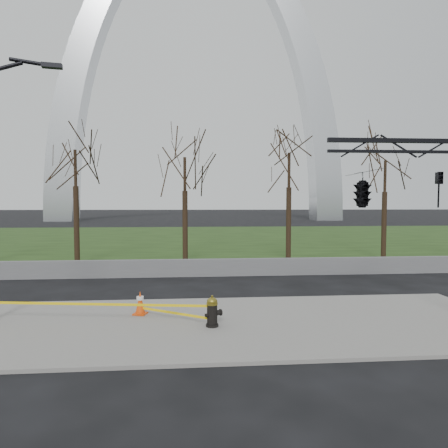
{
  "coord_description": "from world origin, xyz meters",
  "views": [
    {
      "loc": [
        -0.95,
        -11.49,
        3.75
      ],
      "look_at": [
        0.15,
        2.0,
        3.04
      ],
      "focal_mm": 30.31,
      "sensor_mm": 36.0,
      "label": 1
    }
  ],
  "objects": [
    {
      "name": "ground",
      "position": [
        0.0,
        0.0,
        0.0
      ],
      "size": [
        500.0,
        500.0,
        0.0
      ],
      "primitive_type": "plane",
      "color": "black",
      "rests_on": "ground"
    },
    {
      "name": "sidewalk",
      "position": [
        0.0,
        0.0,
        0.05
      ],
      "size": [
        18.0,
        6.0,
        0.1
      ],
      "primitive_type": "cube",
      "color": "gray",
      "rests_on": "ground"
    },
    {
      "name": "grass_strip",
      "position": [
        0.0,
        30.0,
        0.03
      ],
      "size": [
        120.0,
        40.0,
        0.06
      ],
      "primitive_type": "cube",
      "color": "#1F3714",
      "rests_on": "ground"
    },
    {
      "name": "guardrail",
      "position": [
        0.0,
        8.0,
        0.45
      ],
      "size": [
        60.0,
        0.3,
        0.9
      ],
      "primitive_type": "cube",
      "color": "#59595B",
      "rests_on": "ground"
    },
    {
      "name": "gateway_arch",
      "position": [
        0.0,
        75.0,
        32.5
      ],
      "size": [
        66.0,
        6.0,
        65.0
      ],
      "primitive_type": null,
      "color": "silver",
      "rests_on": "ground"
    },
    {
      "name": "tree_row",
      "position": [
        8.31,
        12.0,
        3.8
      ],
      "size": [
        62.62,
        4.0,
        7.6
      ],
      "color": "black",
      "rests_on": "ground"
    },
    {
      "name": "fire_hydrant",
      "position": [
        -0.39,
        -0.39,
        0.53
      ],
      "size": [
        0.58,
        0.4,
        0.93
      ],
      "rotation": [
        0.0,
        0.0,
        0.38
      ],
      "color": "black",
      "rests_on": "sidewalk"
    },
    {
      "name": "traffic_cone",
      "position": [
        -2.72,
        1.03,
        0.49
      ],
      "size": [
        0.5,
        0.5,
        0.78
      ],
      "rotation": [
        0.0,
        0.0,
        -0.3
      ],
      "color": "#E4460C",
      "rests_on": "sidewalk"
    },
    {
      "name": "traffic_signal_mast",
      "position": [
        4.48,
        -1.38,
        4.15
      ],
      "size": [
        5.1,
        2.49,
        6.0
      ],
      "rotation": [
        0.0,
        0.0,
        -0.02
      ],
      "color": "black",
      "rests_on": "ground"
    },
    {
      "name": "caution_tape",
      "position": [
        -3.21,
        0.16,
        0.6
      ],
      "size": [
        6.89,
        1.43,
        0.47
      ],
      "color": "yellow",
      "rests_on": "ground"
    }
  ]
}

